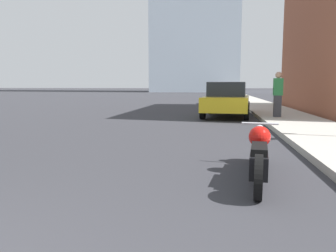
{
  "coord_description": "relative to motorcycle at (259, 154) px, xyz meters",
  "views": [
    {
      "loc": [
        2.42,
        -0.96,
        1.39
      ],
      "look_at": [
        1.34,
        6.16,
        0.51
      ],
      "focal_mm": 35.0,
      "sensor_mm": 36.0,
      "label": 1
    }
  ],
  "objects": [
    {
      "name": "motorcycle",
      "position": [
        0.0,
        0.0,
        0.0
      ],
      "size": [
        0.63,
        2.54,
        0.76
      ],
      "rotation": [
        0.0,
        0.0,
        -0.12
      ],
      "color": "black",
      "rests_on": "ground_plane"
    },
    {
      "name": "parked_car_yellow",
      "position": [
        -0.22,
        9.96,
        0.42
      ],
      "size": [
        2.3,
        4.53,
        1.55
      ],
      "rotation": [
        0.0,
        0.0,
        -0.1
      ],
      "color": "gold",
      "rests_on": "ground_plane"
    },
    {
      "name": "sidewalk",
      "position": [
        2.26,
        35.94,
        -0.3
      ],
      "size": [
        2.38,
        240.0,
        0.15
      ],
      "color": "#B2ADA3",
      "rests_on": "ground_plane"
    },
    {
      "name": "pedestrian",
      "position": [
        1.74,
        8.59,
        0.71
      ],
      "size": [
        0.36,
        0.25,
        1.79
      ],
      "color": "#38383D",
      "rests_on": "sidewalk"
    },
    {
      "name": "parked_car_green",
      "position": [
        -0.15,
        32.95,
        0.52
      ],
      "size": [
        1.85,
        4.27,
        1.81
      ],
      "rotation": [
        0.0,
        0.0,
        -0.02
      ],
      "color": "#1E6B33",
      "rests_on": "ground_plane"
    },
    {
      "name": "parked_car_silver",
      "position": [
        0.01,
        20.35,
        0.43
      ],
      "size": [
        1.94,
        4.13,
        1.6
      ],
      "rotation": [
        0.0,
        0.0,
        0.06
      ],
      "color": "#BCBCC1",
      "rests_on": "ground_plane"
    },
    {
      "name": "parked_car_black",
      "position": [
        -0.02,
        58.17,
        0.47
      ],
      "size": [
        1.91,
        4.1,
        1.71
      ],
      "rotation": [
        0.0,
        0.0,
        -0.02
      ],
      "color": "black",
      "rests_on": "ground_plane"
    },
    {
      "name": "parked_car_white",
      "position": [
        0.05,
        46.01,
        0.49
      ],
      "size": [
        2.02,
        4.66,
        1.7
      ],
      "rotation": [
        0.0,
        0.0,
        0.05
      ],
      "color": "silver",
      "rests_on": "ground_plane"
    }
  ]
}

